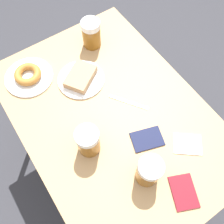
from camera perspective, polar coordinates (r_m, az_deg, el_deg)
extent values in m
plane|color=#333338|center=(1.78, 0.00, -11.33)|extent=(8.00, 8.00, 0.00)
cube|color=tan|center=(1.09, 0.00, -0.83)|extent=(0.75, 1.08, 0.03)
cylinder|color=black|center=(1.73, 0.00, 11.73)|extent=(0.04, 0.04, 0.72)
cylinder|color=black|center=(1.63, -20.11, 0.59)|extent=(0.04, 0.04, 0.72)
cylinder|color=black|center=(1.49, 22.94, -15.18)|extent=(0.04, 0.04, 0.72)
cylinder|color=white|center=(1.17, -7.07, 7.43)|extent=(0.21, 0.21, 0.01)
cube|color=tan|center=(1.15, -7.20, 8.06)|extent=(0.18, 0.17, 0.03)
cylinder|color=white|center=(1.23, -18.42, 7.58)|extent=(0.22, 0.22, 0.01)
torus|color=#B2702D|center=(1.21, -18.71, 8.16)|extent=(0.12, 0.12, 0.03)
cylinder|color=#8C5619|center=(0.97, -5.38, -6.96)|extent=(0.09, 0.09, 0.11)
cylinder|color=white|center=(0.90, -5.76, -5.42)|extent=(0.09, 0.09, 0.03)
cylinder|color=#8C5619|center=(1.26, -4.70, 16.93)|extent=(0.09, 0.09, 0.11)
cylinder|color=white|center=(1.21, -4.96, 19.25)|extent=(0.09, 0.09, 0.03)
cylinder|color=#8C5619|center=(0.94, 8.27, -13.45)|extent=(0.09, 0.09, 0.11)
cylinder|color=white|center=(0.87, 8.88, -12.36)|extent=(0.09, 0.09, 0.03)
cube|color=white|center=(1.06, 16.86, -7.03)|extent=(0.14, 0.14, 0.00)
cube|color=silver|center=(1.10, 3.81, 2.27)|extent=(0.11, 0.15, 0.00)
cube|color=maroon|center=(1.01, 16.06, -17.14)|extent=(0.13, 0.15, 0.01)
cube|color=#141938|center=(1.03, 8.03, -6.13)|extent=(0.15, 0.12, 0.01)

